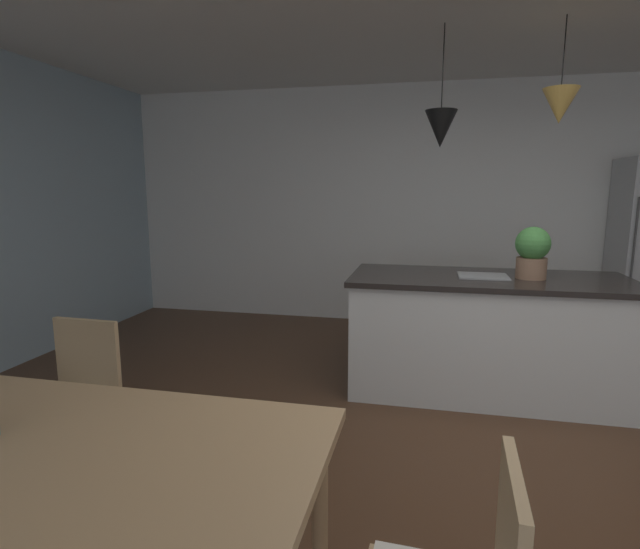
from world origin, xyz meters
name	(u,v)px	position (x,y,z in m)	size (l,w,h in m)	color
ground_plane	(516,492)	(0.00, 0.00, -0.02)	(10.00, 8.40, 0.04)	#4C301E
wall_back_kitchen	(475,207)	(0.00, 3.26, 1.35)	(10.00, 0.12, 2.70)	white
chair_far_left	(73,400)	(-2.26, -0.46, 0.47)	(0.41, 0.41, 0.87)	tan
kitchen_island	(486,333)	(-0.04, 1.29, 0.46)	(2.04, 0.92, 0.91)	silver
pendant_over_island_main	(441,129)	(-0.44, 1.29, 1.98)	(0.23, 0.23, 0.85)	black
pendant_over_island_aux	(560,106)	(0.35, 1.29, 2.11)	(0.24, 0.24, 0.71)	black
potted_plant_on_island	(532,251)	(0.25, 1.29, 1.10)	(0.24, 0.24, 0.38)	#8C664C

